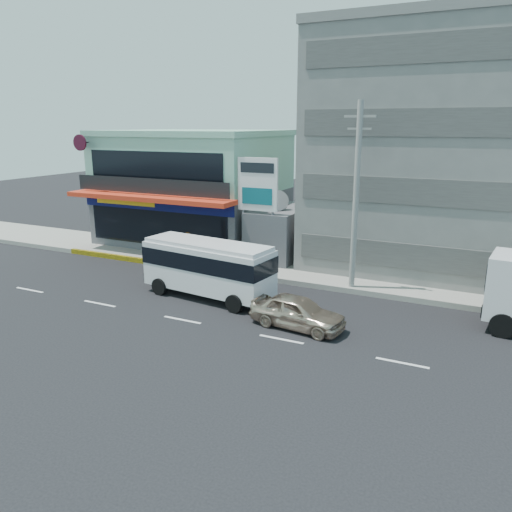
{
  "coord_description": "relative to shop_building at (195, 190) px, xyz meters",
  "views": [
    {
      "loc": [
        12.47,
        -18.04,
        8.81
      ],
      "look_at": [
        1.65,
        4.49,
        2.2
      ],
      "focal_mm": 35.0,
      "sensor_mm": 36.0,
      "label": 1
    }
  ],
  "objects": [
    {
      "name": "shop_building",
      "position": [
        0.0,
        0.0,
        0.0
      ],
      "size": [
        12.4,
        11.7,
        8.0
      ],
      "color": "#424247",
      "rests_on": "ground"
    },
    {
      "name": "sidewalk",
      "position": [
        13.0,
        -4.45,
        -3.85
      ],
      "size": [
        70.0,
        5.0,
        0.3
      ],
      "primitive_type": "cube",
      "color": "gray",
      "rests_on": "ground"
    },
    {
      "name": "motorcycle_rider",
      "position": [
        4.0,
        -7.15,
        -3.18
      ],
      "size": [
        2.03,
        1.07,
        2.48
      ],
      "color": "#4F0B10",
      "rests_on": "ground"
    },
    {
      "name": "sedan",
      "position": [
        13.13,
        -12.45,
        -3.26
      ],
      "size": [
        4.51,
        2.25,
        1.48
      ],
      "primitive_type": "imported",
      "rotation": [
        0.0,
        0.0,
        1.45
      ],
      "color": "#C9B19A",
      "rests_on": "ground"
    },
    {
      "name": "gap_structure",
      "position": [
        8.0,
        -1.95,
        -2.25
      ],
      "size": [
        3.0,
        6.0,
        3.5
      ],
      "primitive_type": "cube",
      "color": "#424247",
      "rests_on": "ground"
    },
    {
      "name": "satellite_dish",
      "position": [
        8.0,
        -2.95,
        -0.42
      ],
      "size": [
        1.5,
        1.5,
        0.15
      ],
      "primitive_type": "cylinder",
      "color": "slate",
      "rests_on": "gap_structure"
    },
    {
      "name": "concrete_building",
      "position": [
        18.0,
        1.05,
        3.0
      ],
      "size": [
        16.0,
        12.0,
        14.0
      ],
      "primitive_type": "cube",
      "color": "gray",
      "rests_on": "ground"
    },
    {
      "name": "utility_pole_near",
      "position": [
        14.0,
        -6.55,
        1.15
      ],
      "size": [
        1.6,
        0.3,
        10.0
      ],
      "color": "#999993",
      "rests_on": "ground"
    },
    {
      "name": "billboard",
      "position": [
        7.5,
        -4.75,
        0.93
      ],
      "size": [
        2.6,
        0.18,
        6.9
      ],
      "color": "gray",
      "rests_on": "ground"
    },
    {
      "name": "minibus",
      "position": [
        7.47,
        -10.66,
        -2.22
      ],
      "size": [
        7.35,
        3.19,
        2.98
      ],
      "color": "silver",
      "rests_on": "ground"
    },
    {
      "name": "ground",
      "position": [
        8.0,
        -13.95,
        -4.0
      ],
      "size": [
        120.0,
        120.0,
        0.0
      ],
      "primitive_type": "plane",
      "color": "black",
      "rests_on": "ground"
    }
  ]
}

